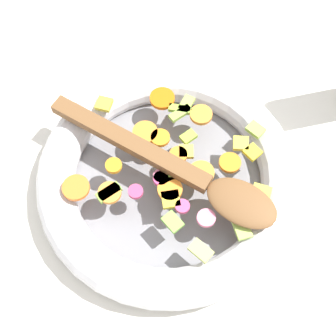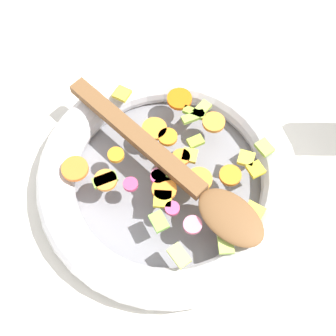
# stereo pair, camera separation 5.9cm
# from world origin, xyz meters

# --- Properties ---
(ground_plane) EXTENTS (4.00, 4.00, 0.00)m
(ground_plane) POSITION_xyz_m (0.00, 0.00, 0.00)
(ground_plane) COLOR silver
(skillet) EXTENTS (0.34, 0.34, 0.05)m
(skillet) POSITION_xyz_m (0.00, 0.00, 0.02)
(skillet) COLOR slate
(skillet) RESTS_ON ground_plane
(chopped_vegetables) EXTENTS (0.25, 0.27, 0.01)m
(chopped_vegetables) POSITION_xyz_m (0.00, -0.01, 0.05)
(chopped_vegetables) COLOR orange
(chopped_vegetables) RESTS_ON skillet
(wooden_spoon) EXTENTS (0.22, 0.28, 0.01)m
(wooden_spoon) POSITION_xyz_m (-0.01, -0.02, 0.06)
(wooden_spoon) COLOR brown
(wooden_spoon) RESTS_ON chopped_vegetables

